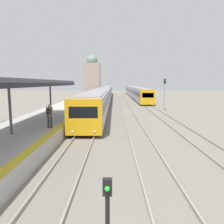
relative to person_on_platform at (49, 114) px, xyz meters
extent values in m
cube|color=#4C515B|center=(-1.79, -1.90, 2.24)|extent=(4.00, 20.88, 0.20)
cube|color=black|center=(0.17, -1.90, 2.02)|extent=(0.08, 20.88, 0.24)
cylinder|color=#47474C|center=(-1.79, -1.90, 0.58)|extent=(0.16, 0.16, 3.12)
cylinder|color=#47474C|center=(-1.79, 6.46, 0.58)|extent=(0.16, 0.16, 3.12)
cylinder|color=#2D2D33|center=(-0.10, 0.04, -0.56)|extent=(0.14, 0.14, 0.85)
cylinder|color=#2D2D33|center=(0.10, 0.04, -0.56)|extent=(0.14, 0.14, 0.85)
cube|color=olive|center=(0.00, 0.04, 0.16)|extent=(0.40, 0.22, 0.60)
sphere|color=tan|center=(0.00, 0.04, 0.57)|extent=(0.22, 0.22, 0.22)
cube|color=#232328|center=(0.00, -0.16, 0.18)|extent=(0.30, 0.18, 0.40)
cube|color=gold|center=(2.25, 0.95, -0.34)|extent=(2.69, 0.70, 2.66)
cube|color=black|center=(2.25, 0.62, 0.03)|extent=(2.10, 0.04, 0.85)
sphere|color=#EFEACC|center=(1.44, 0.61, -1.37)|extent=(0.16, 0.16, 0.16)
sphere|color=#EFEACC|center=(3.05, 0.61, -1.37)|extent=(0.16, 0.16, 0.16)
cube|color=#A8ADB7|center=(2.25, 9.69, -0.34)|extent=(2.69, 16.79, 2.66)
cube|color=gray|center=(2.25, 9.69, 1.04)|extent=(2.37, 16.46, 0.12)
cube|color=black|center=(2.25, 9.69, -0.05)|extent=(2.71, 15.45, 0.69)
cylinder|color=black|center=(1.10, 4.24, -1.59)|extent=(0.12, 0.70, 0.70)
cylinder|color=black|center=(3.39, 4.24, -1.59)|extent=(0.12, 0.70, 0.70)
cylinder|color=black|center=(1.10, 15.15, -1.59)|extent=(0.12, 0.70, 0.70)
cylinder|color=black|center=(3.39, 15.15, -1.59)|extent=(0.12, 0.70, 0.70)
cube|color=#A8ADB7|center=(2.25, 26.84, -0.34)|extent=(2.69, 16.79, 2.66)
cube|color=gray|center=(2.25, 26.84, 1.04)|extent=(2.37, 16.46, 0.12)
cube|color=black|center=(2.25, 26.84, -0.05)|extent=(2.71, 15.45, 0.69)
cylinder|color=black|center=(1.10, 21.38, -1.59)|extent=(0.12, 0.70, 0.70)
cylinder|color=black|center=(3.39, 21.38, -1.59)|extent=(0.12, 0.70, 0.70)
cylinder|color=black|center=(1.10, 32.29, -1.59)|extent=(0.12, 0.70, 0.70)
cylinder|color=black|center=(3.39, 32.29, -1.59)|extent=(0.12, 0.70, 0.70)
cube|color=#A8ADB7|center=(2.25, 43.98, -0.34)|extent=(2.69, 16.79, 2.66)
cube|color=gray|center=(2.25, 43.98, 1.04)|extent=(2.37, 16.46, 0.12)
cube|color=black|center=(2.25, 43.98, -0.05)|extent=(2.71, 15.45, 0.69)
cylinder|color=black|center=(1.10, 38.52, -1.59)|extent=(0.12, 0.70, 0.70)
cylinder|color=black|center=(3.39, 38.52, -1.59)|extent=(0.12, 0.70, 0.70)
cylinder|color=black|center=(1.10, 49.44, -1.59)|extent=(0.12, 0.70, 0.70)
cylinder|color=black|center=(3.39, 49.44, -1.59)|extent=(0.12, 0.70, 0.70)
cube|color=#A8ADB7|center=(2.25, 61.12, -0.34)|extent=(2.69, 16.79, 2.66)
cube|color=gray|center=(2.25, 61.12, 1.04)|extent=(2.37, 16.46, 0.12)
cube|color=black|center=(2.25, 61.12, -0.05)|extent=(2.71, 15.45, 0.69)
cylinder|color=black|center=(1.10, 55.66, -1.59)|extent=(0.12, 0.70, 0.70)
cylinder|color=black|center=(3.39, 55.66, -1.59)|extent=(0.12, 0.70, 0.70)
cylinder|color=black|center=(1.10, 66.58, -1.59)|extent=(0.12, 0.70, 0.70)
cylinder|color=black|center=(3.39, 66.58, -1.59)|extent=(0.12, 0.70, 0.70)
cube|color=gold|center=(10.36, 23.84, -0.37)|extent=(2.62, 0.70, 2.60)
cube|color=black|center=(10.36, 23.51, -0.01)|extent=(2.04, 0.04, 0.83)
sphere|color=#EFEACC|center=(9.58, 23.50, -1.37)|extent=(0.16, 0.16, 0.16)
sphere|color=#EFEACC|center=(11.15, 23.50, -1.37)|extent=(0.16, 0.16, 0.16)
cube|color=#A8ADB7|center=(10.36, 32.43, -0.37)|extent=(2.62, 16.47, 2.60)
cube|color=gray|center=(10.36, 32.43, 0.99)|extent=(2.30, 16.14, 0.12)
cube|color=black|center=(10.36, 32.43, -0.09)|extent=(2.64, 15.16, 0.68)
cylinder|color=black|center=(9.25, 27.07, -1.59)|extent=(0.12, 0.70, 0.70)
cylinder|color=black|center=(11.47, 27.07, -1.59)|extent=(0.12, 0.70, 0.70)
cylinder|color=black|center=(9.25, 37.78, -1.59)|extent=(0.12, 0.70, 0.70)
cylinder|color=black|center=(11.47, 37.78, -1.59)|extent=(0.12, 0.70, 0.70)
cube|color=#A8ADB7|center=(10.36, 49.25, -0.37)|extent=(2.62, 16.47, 2.60)
cube|color=gray|center=(10.36, 49.25, 0.99)|extent=(2.30, 16.14, 0.12)
cube|color=black|center=(10.36, 49.25, -0.09)|extent=(2.64, 15.16, 0.68)
cylinder|color=black|center=(9.25, 43.90, -1.59)|extent=(0.12, 0.70, 0.70)
cylinder|color=black|center=(11.47, 43.90, -1.59)|extent=(0.12, 0.70, 0.70)
cylinder|color=black|center=(9.25, 54.60, -1.59)|extent=(0.12, 0.70, 0.70)
cylinder|color=black|center=(11.47, 54.60, -1.59)|extent=(0.12, 0.70, 0.70)
cube|color=#A8ADB7|center=(10.36, 66.07, -0.37)|extent=(2.62, 16.47, 2.60)
cube|color=gray|center=(10.36, 66.07, 0.99)|extent=(2.30, 16.14, 0.12)
cube|color=black|center=(10.36, 66.07, -0.09)|extent=(2.64, 15.16, 0.68)
cylinder|color=black|center=(9.25, 60.72, -1.59)|extent=(0.12, 0.70, 0.70)
cylinder|color=black|center=(11.47, 60.72, -1.59)|extent=(0.12, 0.70, 0.70)
cylinder|color=black|center=(9.25, 71.43, -1.59)|extent=(0.12, 0.70, 0.70)
cylinder|color=black|center=(11.47, 71.43, -1.59)|extent=(0.12, 0.70, 0.70)
cube|color=black|center=(4.33, -10.47, -0.05)|extent=(0.20, 0.14, 0.36)
sphere|color=green|center=(4.33, -10.56, -0.05)|extent=(0.11, 0.11, 0.11)
cylinder|color=gray|center=(11.87, 17.54, 0.39)|extent=(0.14, 0.14, 4.67)
cube|color=black|center=(11.87, 17.54, 2.37)|extent=(0.28, 0.20, 0.70)
sphere|color=green|center=(11.87, 17.42, 2.51)|extent=(0.14, 0.14, 0.14)
cube|color=gray|center=(-1.25, 42.17, 2.57)|extent=(4.00, 4.00, 9.03)
sphere|color=slate|center=(-1.25, 42.17, 7.87)|extent=(2.82, 2.82, 2.82)
camera|label=1|loc=(4.48, -14.81, 2.11)|focal=35.00mm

